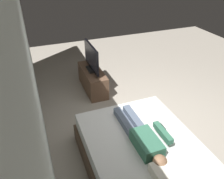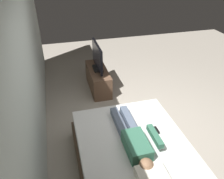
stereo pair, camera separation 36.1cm
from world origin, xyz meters
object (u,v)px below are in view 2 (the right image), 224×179
(person, at_px, (134,139))
(tv_stand, at_px, (98,79))
(bed, at_px, (134,158))
(tv, at_px, (97,58))
(remote, at_px, (157,130))

(person, relative_size, tv_stand, 1.15)
(bed, bearing_deg, person, 7.21)
(tv_stand, height_order, tv, tv)
(remote, bearing_deg, tv, 10.46)
(person, bearing_deg, bed, -172.79)
(person, height_order, tv_stand, person)
(person, bearing_deg, tv, 0.17)
(remote, bearing_deg, bed, 114.17)
(tv, bearing_deg, bed, -179.74)
(tv, bearing_deg, person, -179.83)
(bed, distance_m, tv, 2.47)
(bed, distance_m, person, 0.36)
(remote, bearing_deg, tv_stand, 10.46)
(bed, relative_size, tv, 2.22)
(bed, distance_m, remote, 0.52)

